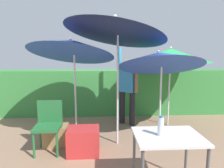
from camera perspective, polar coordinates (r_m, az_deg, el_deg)
name	(u,v)px	position (r m, az deg, el deg)	size (l,w,h in m)	color
ground_plane	(113,140)	(4.05, 0.23, -16.21)	(24.00, 24.00, 0.00)	#937056
hedge_row	(109,92)	(5.63, -0.83, -2.32)	(8.00, 0.70, 1.28)	#38843D
umbrella_rainbow	(160,60)	(3.88, 14.05, 7.07)	(1.65, 1.66, 2.00)	silver
umbrella_orange	(171,55)	(4.72, 17.03, 8.12)	(1.83, 1.83, 1.90)	silver
umbrella_yellow	(117,26)	(3.59, 1.35, 16.86)	(1.92, 1.87, 2.66)	silver
umbrella_navy	(72,47)	(4.06, -11.73, 10.61)	(1.80, 1.77, 2.29)	silver
person_vendor	(127,87)	(4.68, 4.60, -0.88)	(0.50, 0.40, 1.88)	black
chair_plastic	(49,123)	(3.64, -18.34, -10.95)	(0.45, 0.45, 0.89)	#236633
cooler_box	(84,141)	(3.49, -8.45, -16.41)	(0.54, 0.41, 0.46)	red
crate_cardboard	(56,135)	(3.93, -16.31, -14.37)	(0.44, 0.36, 0.38)	#9E7A4C
folding_table	(168,142)	(2.50, 16.27, -16.37)	(0.80, 0.60, 0.75)	#4C4C51
bottle_water	(161,126)	(2.40, 14.28, -12.10)	(0.07, 0.07, 0.24)	silver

